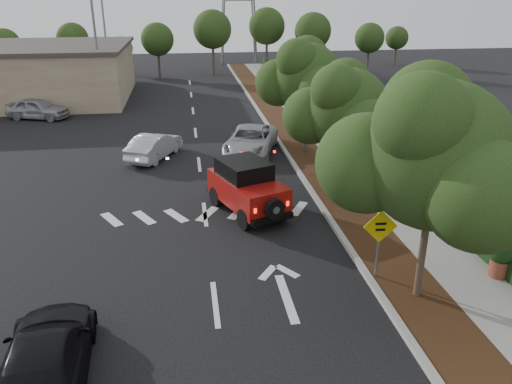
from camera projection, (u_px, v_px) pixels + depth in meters
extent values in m
plane|color=black|center=(215.00, 304.00, 13.71)|extent=(120.00, 120.00, 0.00)
cube|color=#9E9B93|center=(290.00, 159.00, 25.30)|extent=(0.20, 70.00, 0.15)
cube|color=black|center=(309.00, 158.00, 25.44)|extent=(1.80, 70.00, 0.12)
cube|color=gray|center=(345.00, 157.00, 25.69)|extent=(2.00, 70.00, 0.12)
cube|color=black|center=(372.00, 149.00, 25.74)|extent=(0.80, 70.00, 0.80)
cylinder|color=black|center=(216.00, 196.00, 19.86)|extent=(0.53, 0.82, 0.78)
cylinder|color=black|center=(250.00, 190.00, 20.54)|extent=(0.53, 0.82, 0.78)
cylinder|color=black|center=(245.00, 219.00, 17.89)|extent=(0.53, 0.82, 0.78)
cylinder|color=black|center=(281.00, 211.00, 18.57)|extent=(0.53, 0.82, 0.78)
cube|color=#99110D|center=(247.00, 190.00, 19.01)|extent=(2.91, 3.97, 0.97)
cube|color=black|center=(244.00, 169.00, 18.95)|extent=(2.21, 2.42, 0.62)
cube|color=#99110D|center=(232.00, 181.00, 20.15)|extent=(1.79, 1.49, 0.80)
cube|color=black|center=(272.00, 219.00, 17.66)|extent=(1.61, 0.76, 0.21)
cylinder|color=black|center=(275.00, 209.00, 17.39)|extent=(0.76, 0.46, 0.74)
cube|color=#FF190C|center=(255.00, 211.00, 17.25)|extent=(0.10, 0.07, 0.17)
cube|color=#FF190C|center=(288.00, 204.00, 17.85)|extent=(0.10, 0.07, 0.17)
imported|color=#A6A8AE|center=(251.00, 140.00, 26.17)|extent=(3.73, 5.46, 1.39)
imported|color=black|center=(45.00, 359.00, 10.72)|extent=(2.13, 4.63, 1.31)
imported|color=#ADAFB5|center=(154.00, 146.00, 25.43)|extent=(2.89, 4.13, 1.29)
imported|color=#96989D|center=(37.00, 109.00, 33.24)|extent=(4.37, 2.81, 1.38)
cylinder|color=slate|center=(378.00, 247.00, 14.47)|extent=(0.07, 0.07, 1.98)
cube|color=yellow|center=(380.00, 227.00, 14.20)|extent=(1.01, 0.07, 1.01)
cube|color=black|center=(381.00, 224.00, 14.14)|extent=(0.32, 0.02, 0.07)
cube|color=black|center=(380.00, 230.00, 14.21)|extent=(0.28, 0.02, 0.07)
cylinder|color=brown|center=(498.00, 268.00, 14.75)|extent=(0.55, 0.55, 0.54)
sphere|color=black|center=(502.00, 253.00, 14.56)|extent=(0.67, 0.67, 0.67)
imported|color=black|center=(502.00, 250.00, 14.53)|extent=(0.58, 0.51, 0.63)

